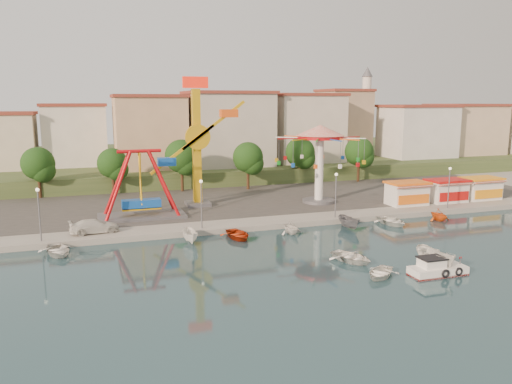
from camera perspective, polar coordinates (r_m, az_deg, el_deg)
name	(u,v)px	position (r m, az deg, el deg)	size (l,w,h in m)	color
ground	(322,262)	(45.06, 7.55, -7.96)	(200.00, 200.00, 0.00)	#143039
quay_deck	(189,169)	(103.06, -7.70, 2.58)	(200.00, 100.00, 0.60)	#9E998E
asphalt_pad	(231,196)	(72.21, -2.90, -0.41)	(90.00, 28.00, 0.01)	#4C4944
hill_terrace	(184,161)	(107.78, -8.22, 3.55)	(200.00, 60.00, 3.00)	#384C26
pirate_ship_ride	(141,185)	(59.77, -13.06, 0.75)	(10.00, 5.00, 8.00)	#59595E
kamikaze_tower	(200,146)	(64.48, -6.38, 5.23)	(8.29, 3.10, 16.50)	#59595E
wave_swinger	(320,146)	(66.83, 7.30, 5.22)	(11.60, 11.60, 10.40)	#59595E
booth_left	(407,193)	(68.51, 16.87, -0.12)	(5.40, 3.78, 3.08)	white
booth_mid	(447,190)	(72.31, 20.96, 0.17)	(5.40, 3.78, 3.08)	white
booth_right	(481,188)	(76.06, 24.31, 0.41)	(5.40, 3.78, 3.08)	white
lamp_post_0	(39,216)	(52.75, -23.51, -2.54)	(0.14, 0.14, 5.00)	#59595E
lamp_post_1	(201,205)	(53.65, -6.26, -1.52)	(0.14, 0.14, 5.00)	#59595E
lamp_post_2	(336,196)	(59.05, 9.09, -0.50)	(0.14, 0.14, 5.00)	#59595E
lamp_post_3	(449,189)	(67.87, 21.16, 0.34)	(0.14, 0.14, 5.00)	#59595E
tree_0	(38,164)	(76.13, -23.66, 2.99)	(4.60, 4.60, 7.19)	#382314
tree_1	(112,163)	(75.17, -16.09, 3.16)	(4.35, 4.35, 6.80)	#382314
tree_2	(182,156)	(75.73, -8.51, 4.05)	(5.02, 5.02, 7.85)	#382314
tree_3	(248,157)	(76.74, -0.93, 3.98)	(4.68, 4.68, 7.32)	#382314
tree_4	(300,152)	(83.00, 5.06, 4.55)	(4.86, 4.86, 7.60)	#382314
tree_5	(359,152)	(85.90, 11.70, 4.55)	(4.83, 4.83, 7.54)	#382314
building_1	(75,142)	(90.01, -20.00, 5.43)	(12.33, 9.01, 8.63)	silver
building_2	(153,132)	(91.11, -11.71, 6.71)	(11.95, 9.28, 11.23)	tan
building_3	(232,137)	(90.79, -2.73, 6.25)	(12.59, 10.50, 9.20)	beige
building_4	(294,135)	(98.44, 4.34, 6.57)	(10.75, 9.23, 9.24)	beige
building_5	(359,129)	(102.63, 11.67, 7.09)	(12.77, 10.96, 11.21)	tan
building_6	(414,125)	(107.71, 17.58, 7.27)	(8.23, 8.98, 12.36)	silver
building_7	(445,132)	(118.95, 20.80, 6.46)	(11.59, 10.93, 8.76)	beige
minaret	(366,108)	(107.50, 12.46, 9.30)	(2.80, 2.80, 18.00)	silver
cabin_motorboat	(436,270)	(43.97, 19.93, -8.36)	(4.80, 1.99, 1.68)	white
rowboat_a	(352,257)	(45.50, 10.88, -7.31)	(2.93, 4.11, 0.85)	white
rowboat_b	(380,273)	(42.22, 13.98, -8.93)	(2.55, 3.57, 0.74)	silver
skiff	(435,259)	(45.47, 19.83, -7.18)	(1.70, 4.51, 1.74)	silver
van	(94,226)	(54.43, -18.01, -3.74)	(2.00, 4.93, 1.43)	silver
moored_boat_0	(58,250)	(50.16, -21.71, -6.19)	(3.02, 4.22, 0.87)	silver
moored_boat_2	(190,236)	(50.80, -7.51, -5.02)	(1.36, 3.61, 1.39)	white
moored_boat_3	(238,235)	(52.00, -2.09, -4.88)	(2.97, 4.15, 0.86)	#B7300E
moored_boat_4	(291,227)	(53.84, 4.01, -4.03)	(2.40, 2.79, 1.47)	silver
moored_boat_5	(349,222)	(56.85, 10.61, -3.44)	(1.38, 3.66, 1.42)	slate
moored_boat_6	(392,221)	(59.78, 15.30, -3.22)	(3.01, 4.22, 0.87)	white
moored_boat_7	(439,214)	(63.47, 20.17, -2.41)	(2.48, 2.87, 1.51)	#E95814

